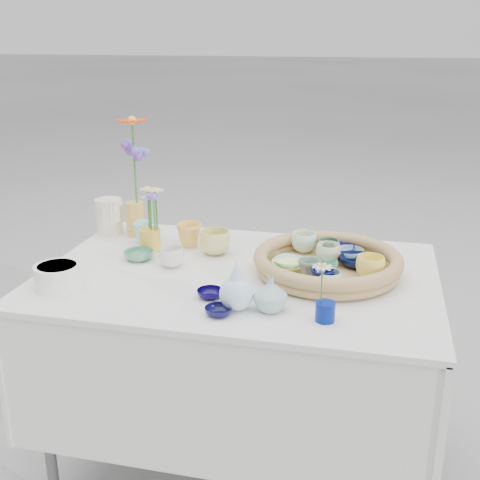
% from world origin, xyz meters
% --- Properties ---
extents(ground, '(80.00, 80.00, 0.00)m').
position_xyz_m(ground, '(0.00, 0.00, 0.00)').
color(ground, '#A6A6A3').
extents(display_table, '(1.26, 0.86, 0.77)m').
position_xyz_m(display_table, '(0.00, 0.00, 0.00)').
color(display_table, white).
rests_on(display_table, ground).
extents(wicker_tray, '(0.47, 0.47, 0.08)m').
position_xyz_m(wicker_tray, '(0.28, 0.05, 0.80)').
color(wicker_tray, olive).
rests_on(wicker_tray, display_table).
extents(tray_ceramic_0, '(0.14, 0.14, 0.03)m').
position_xyz_m(tray_ceramic_0, '(0.31, 0.19, 0.80)').
color(tray_ceramic_0, navy).
rests_on(tray_ceramic_0, wicker_tray).
extents(tray_ceramic_1, '(0.12, 0.12, 0.03)m').
position_xyz_m(tray_ceramic_1, '(0.37, 0.10, 0.80)').
color(tray_ceramic_1, '#070E32').
rests_on(tray_ceramic_1, wicker_tray).
extents(tray_ceramic_2, '(0.10, 0.10, 0.07)m').
position_xyz_m(tray_ceramic_2, '(0.41, 0.01, 0.82)').
color(tray_ceramic_2, '#FFE75A').
rests_on(tray_ceramic_2, wicker_tray).
extents(tray_ceramic_3, '(0.11, 0.11, 0.03)m').
position_xyz_m(tray_ceramic_3, '(0.26, 0.04, 0.80)').
color(tray_ceramic_3, '#337E58').
rests_on(tray_ceramic_3, wicker_tray).
extents(tray_ceramic_4, '(0.08, 0.08, 0.06)m').
position_xyz_m(tray_ceramic_4, '(0.23, -0.05, 0.82)').
color(tray_ceramic_4, gray).
rests_on(tray_ceramic_4, wicker_tray).
extents(tray_ceramic_5, '(0.13, 0.13, 0.02)m').
position_xyz_m(tray_ceramic_5, '(0.16, 0.05, 0.80)').
color(tray_ceramic_5, '#82D2CB').
rests_on(tray_ceramic_5, wicker_tray).
extents(tray_ceramic_6, '(0.09, 0.09, 0.07)m').
position_xyz_m(tray_ceramic_6, '(0.18, 0.20, 0.82)').
color(tray_ceramic_6, white).
rests_on(tray_ceramic_6, wicker_tray).
extents(tray_ceramic_7, '(0.09, 0.09, 0.06)m').
position_xyz_m(tray_ceramic_7, '(0.28, 0.11, 0.81)').
color(tray_ceramic_7, '#EDE1C4').
rests_on(tray_ceramic_7, wicker_tray).
extents(tray_ceramic_8, '(0.12, 0.12, 0.03)m').
position_xyz_m(tray_ceramic_8, '(0.34, 0.17, 0.80)').
color(tray_ceramic_8, '#9FCBDC').
rests_on(tray_ceramic_8, wicker_tray).
extents(tray_ceramic_9, '(0.09, 0.09, 0.06)m').
position_xyz_m(tray_ceramic_9, '(0.28, -0.11, 0.82)').
color(tray_ceramic_9, '#060A3C').
rests_on(tray_ceramic_9, wicker_tray).
extents(tray_ceramic_10, '(0.13, 0.13, 0.02)m').
position_xyz_m(tray_ceramic_10, '(0.16, 0.01, 0.80)').
color(tray_ceramic_10, '#FBF38B').
rests_on(tray_ceramic_10, wicker_tray).
extents(tray_ceramic_11, '(0.10, 0.10, 0.06)m').
position_xyz_m(tray_ceramic_11, '(0.30, -0.12, 0.81)').
color(tray_ceramic_11, silver).
rests_on(tray_ceramic_11, wicker_tray).
extents(tray_ceramic_12, '(0.10, 0.10, 0.06)m').
position_xyz_m(tray_ceramic_12, '(0.27, 0.17, 0.81)').
color(tray_ceramic_12, '#417248').
rests_on(tray_ceramic_12, wicker_tray).
extents(loose_ceramic_0, '(0.11, 0.11, 0.09)m').
position_xyz_m(loose_ceramic_0, '(-0.23, 0.21, 0.81)').
color(loose_ceramic_0, '#FFC150').
rests_on(loose_ceramic_0, display_table).
extents(loose_ceramic_1, '(0.14, 0.14, 0.08)m').
position_xyz_m(loose_ceramic_1, '(-0.12, 0.15, 0.81)').
color(loose_ceramic_1, '#DDD67A').
rests_on(loose_ceramic_1, display_table).
extents(loose_ceramic_2, '(0.12, 0.12, 0.03)m').
position_xyz_m(loose_ceramic_2, '(-0.36, 0.04, 0.78)').
color(loose_ceramic_2, '#4E986B').
rests_on(loose_ceramic_2, display_table).
extents(loose_ceramic_3, '(0.10, 0.10, 0.07)m').
position_xyz_m(loose_ceramic_3, '(-0.23, 0.00, 0.80)').
color(loose_ceramic_3, silver).
rests_on(loose_ceramic_3, display_table).
extents(loose_ceramic_4, '(0.09, 0.09, 0.02)m').
position_xyz_m(loose_ceramic_4, '(-0.04, -0.21, 0.78)').
color(loose_ceramic_4, '#08003A').
rests_on(loose_ceramic_4, display_table).
extents(loose_ceramic_5, '(0.11, 0.11, 0.08)m').
position_xyz_m(loose_ceramic_5, '(-0.40, 0.20, 0.80)').
color(loose_ceramic_5, '#9EE7DB').
rests_on(loose_ceramic_5, display_table).
extents(loose_ceramic_6, '(0.09, 0.09, 0.02)m').
position_xyz_m(loose_ceramic_6, '(0.02, -0.31, 0.78)').
color(loose_ceramic_6, '#0B0A38').
rests_on(loose_ceramic_6, display_table).
extents(fluted_bowl, '(0.15, 0.15, 0.07)m').
position_xyz_m(fluted_bowl, '(-0.50, -0.24, 0.80)').
color(fluted_bowl, white).
rests_on(fluted_bowl, display_table).
extents(bud_vase_paleblue, '(0.10, 0.10, 0.15)m').
position_xyz_m(bud_vase_paleblue, '(0.06, -0.27, 0.84)').
color(bud_vase_paleblue, silver).
rests_on(bud_vase_paleblue, display_table).
extents(bud_vase_seafoam, '(0.12, 0.12, 0.10)m').
position_xyz_m(bud_vase_seafoam, '(0.15, -0.25, 0.81)').
color(bud_vase_seafoam, '#8FB7B3').
rests_on(bud_vase_seafoam, display_table).
extents(bud_vase_cobalt, '(0.07, 0.07, 0.05)m').
position_xyz_m(bud_vase_cobalt, '(0.31, -0.28, 0.79)').
color(bud_vase_cobalt, navy).
rests_on(bud_vase_cobalt, display_table).
extents(single_daisy, '(0.08, 0.08, 0.12)m').
position_xyz_m(single_daisy, '(0.29, -0.27, 0.87)').
color(single_daisy, white).
rests_on(single_daisy, bud_vase_cobalt).
extents(tall_vase_yellow, '(0.08, 0.08, 0.13)m').
position_xyz_m(tall_vase_yellow, '(-0.47, 0.28, 0.83)').
color(tall_vase_yellow, gold).
rests_on(tall_vase_yellow, display_table).
extents(gerbera, '(0.14, 0.14, 0.33)m').
position_xyz_m(gerbera, '(-0.46, 0.28, 1.05)').
color(gerbera, '#FF3E00').
rests_on(gerbera, tall_vase_yellow).
extents(hydrangea, '(0.08, 0.08, 0.27)m').
position_xyz_m(hydrangea, '(-0.46, 0.29, 0.99)').
color(hydrangea, '#6365C8').
rests_on(hydrangea, tall_vase_yellow).
extents(white_pitcher, '(0.17, 0.15, 0.14)m').
position_xyz_m(white_pitcher, '(-0.58, 0.28, 0.83)').
color(white_pitcher, white).
rests_on(white_pitcher, display_table).
extents(daisy_cup, '(0.10, 0.10, 0.08)m').
position_xyz_m(daisy_cup, '(-0.35, 0.13, 0.81)').
color(daisy_cup, gold).
rests_on(daisy_cup, display_table).
extents(daisy_posy, '(0.11, 0.11, 0.17)m').
position_xyz_m(daisy_posy, '(-0.34, 0.13, 0.93)').
color(daisy_posy, silver).
rests_on(daisy_posy, daisy_cup).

